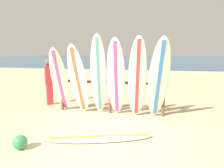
{
  "coord_description": "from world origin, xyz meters",
  "views": [
    {
      "loc": [
        0.98,
        -3.86,
        1.96
      ],
      "look_at": [
        -0.39,
        2.6,
        0.9
      ],
      "focal_mm": 32.25,
      "sensor_mm": 36.0,
      "label": 1
    }
  ],
  "objects_px": {
    "surfboard_leaning_center": "(116,79)",
    "surfboard_leaning_center_right": "(137,79)",
    "surfboard_leaning_right": "(159,80)",
    "small_boat_offshore": "(140,63)",
    "surfboard_leaning_center_left": "(99,76)",
    "surfboard_leaning_far_left": "(60,81)",
    "beachgoer_standing": "(49,80)",
    "surfboard_lying_on_sand": "(100,138)",
    "surfboard_leaning_left": "(78,80)",
    "surfboard_rack": "(110,90)",
    "beach_ball": "(20,142)"
  },
  "relations": [
    {
      "from": "surfboard_leaning_left",
      "to": "small_boat_offshore",
      "type": "bearing_deg",
      "value": 90.2
    },
    {
      "from": "surfboard_leaning_right",
      "to": "surfboard_rack",
      "type": "bearing_deg",
      "value": 163.41
    },
    {
      "from": "beachgoer_standing",
      "to": "beach_ball",
      "type": "relative_size",
      "value": 5.73
    },
    {
      "from": "surfboard_leaning_center",
      "to": "surfboard_leaning_far_left",
      "type": "bearing_deg",
      "value": 176.23
    },
    {
      "from": "surfboard_leaning_left",
      "to": "surfboard_leaning_center_left",
      "type": "xyz_separation_m",
      "value": [
        0.65,
        0.01,
        0.14
      ]
    },
    {
      "from": "surfboard_leaning_center_right",
      "to": "surfboard_leaning_far_left",
      "type": "bearing_deg",
      "value": 176.32
    },
    {
      "from": "surfboard_leaning_center_left",
      "to": "surfboard_leaning_center",
      "type": "relative_size",
      "value": 1.05
    },
    {
      "from": "surfboard_leaning_center",
      "to": "surfboard_leaning_center_right",
      "type": "height_order",
      "value": "surfboard_leaning_center_right"
    },
    {
      "from": "beachgoer_standing",
      "to": "beach_ball",
      "type": "xyz_separation_m",
      "value": [
        1.19,
        -3.37,
        -0.79
      ]
    },
    {
      "from": "surfboard_rack",
      "to": "small_boat_offshore",
      "type": "relative_size",
      "value": 1.33
    },
    {
      "from": "surfboard_leaning_far_left",
      "to": "surfboard_leaning_center_right",
      "type": "bearing_deg",
      "value": -3.68
    },
    {
      "from": "surfboard_leaning_center",
      "to": "surfboard_leaning_center_right",
      "type": "distance_m",
      "value": 0.63
    },
    {
      "from": "surfboard_lying_on_sand",
      "to": "small_boat_offshore",
      "type": "distance_m",
      "value": 28.51
    },
    {
      "from": "surfboard_rack",
      "to": "surfboard_leaning_center_left",
      "type": "height_order",
      "value": "surfboard_leaning_center_left"
    },
    {
      "from": "surfboard_leaning_far_left",
      "to": "beachgoer_standing",
      "type": "xyz_separation_m",
      "value": [
        -0.86,
        0.84,
        -0.12
      ]
    },
    {
      "from": "surfboard_leaning_far_left",
      "to": "surfboard_lying_on_sand",
      "type": "bearing_deg",
      "value": -43.77
    },
    {
      "from": "beach_ball",
      "to": "surfboard_leaning_right",
      "type": "bearing_deg",
      "value": 40.44
    },
    {
      "from": "surfboard_leaning_center_left",
      "to": "surfboard_leaning_right",
      "type": "xyz_separation_m",
      "value": [
        1.76,
        -0.05,
        -0.05
      ]
    },
    {
      "from": "surfboard_leaning_left",
      "to": "surfboard_leaning_center_left",
      "type": "bearing_deg",
      "value": 0.63
    },
    {
      "from": "surfboard_leaning_right",
      "to": "small_boat_offshore",
      "type": "distance_m",
      "value": 27.07
    },
    {
      "from": "beachgoer_standing",
      "to": "surfboard_lying_on_sand",
      "type": "bearing_deg",
      "value": -44.0
    },
    {
      "from": "surfboard_leaning_left",
      "to": "small_boat_offshore",
      "type": "xyz_separation_m",
      "value": [
        -0.09,
        26.9,
        -0.84
      ]
    },
    {
      "from": "surfboard_rack",
      "to": "beachgoer_standing",
      "type": "relative_size",
      "value": 2.02
    },
    {
      "from": "surfboard_leaning_center_left",
      "to": "surfboard_leaning_center_right",
      "type": "relative_size",
      "value": 1.03
    },
    {
      "from": "surfboard_rack",
      "to": "surfboard_leaning_center_right",
      "type": "xyz_separation_m",
      "value": [
        0.9,
        -0.43,
        0.44
      ]
    },
    {
      "from": "surfboard_leaning_left",
      "to": "surfboard_lying_on_sand",
      "type": "distance_m",
      "value": 2.21
    },
    {
      "from": "surfboard_leaning_far_left",
      "to": "small_boat_offshore",
      "type": "bearing_deg",
      "value": 88.75
    },
    {
      "from": "surfboard_leaning_center_left",
      "to": "surfboard_leaning_center",
      "type": "bearing_deg",
      "value": 0.58
    },
    {
      "from": "surfboard_leaning_far_left",
      "to": "beach_ball",
      "type": "distance_m",
      "value": 2.7
    },
    {
      "from": "surfboard_leaning_center_left",
      "to": "surfboard_leaning_left",
      "type": "bearing_deg",
      "value": -179.37
    },
    {
      "from": "surfboard_leaning_center",
      "to": "surfboard_leaning_right",
      "type": "distance_m",
      "value": 1.23
    },
    {
      "from": "surfboard_leaning_right",
      "to": "surfboard_leaning_center",
      "type": "bearing_deg",
      "value": 177.4
    },
    {
      "from": "surfboard_leaning_right",
      "to": "small_boat_offshore",
      "type": "height_order",
      "value": "surfboard_leaning_right"
    },
    {
      "from": "surfboard_leaning_center",
      "to": "surfboard_leaning_center_right",
      "type": "bearing_deg",
      "value": -3.4
    },
    {
      "from": "surfboard_leaning_right",
      "to": "surfboard_lying_on_sand",
      "type": "relative_size",
      "value": 0.96
    },
    {
      "from": "surfboard_leaning_left",
      "to": "surfboard_leaning_right",
      "type": "distance_m",
      "value": 2.41
    },
    {
      "from": "surfboard_rack",
      "to": "surfboard_leaning_center_right",
      "type": "relative_size",
      "value": 1.42
    },
    {
      "from": "small_boat_offshore",
      "to": "surfboard_leaning_right",
      "type": "bearing_deg",
      "value": -84.7
    },
    {
      "from": "surfboard_rack",
      "to": "surfboard_leaning_center",
      "type": "relative_size",
      "value": 1.45
    },
    {
      "from": "surfboard_leaning_left",
      "to": "surfboard_leaning_far_left",
      "type": "bearing_deg",
      "value": 168.75
    },
    {
      "from": "surfboard_leaning_left",
      "to": "surfboard_lying_on_sand",
      "type": "xyz_separation_m",
      "value": [
        1.12,
        -1.59,
        -1.06
      ]
    },
    {
      "from": "small_boat_offshore",
      "to": "surfboard_rack",
      "type": "bearing_deg",
      "value": -87.83
    },
    {
      "from": "surfboard_leaning_left",
      "to": "small_boat_offshore",
      "type": "relative_size",
      "value": 0.85
    },
    {
      "from": "surfboard_leaning_left",
      "to": "surfboard_leaning_center_right",
      "type": "height_order",
      "value": "surfboard_leaning_center_right"
    },
    {
      "from": "surfboard_leaning_far_left",
      "to": "beachgoer_standing",
      "type": "distance_m",
      "value": 1.21
    },
    {
      "from": "surfboard_leaning_center_left",
      "to": "surfboard_leaning_center_right",
      "type": "xyz_separation_m",
      "value": [
        1.16,
        -0.03,
        -0.03
      ]
    },
    {
      "from": "beachgoer_standing",
      "to": "surfboard_leaning_center",
      "type": "bearing_deg",
      "value": -19.57
    },
    {
      "from": "surfboard_leaning_right",
      "to": "surfboard_leaning_center_right",
      "type": "bearing_deg",
      "value": 178.25
    },
    {
      "from": "surfboard_leaning_center_left",
      "to": "beach_ball",
      "type": "xyz_separation_m",
      "value": [
        -1.0,
        -2.4,
        -1.09
      ]
    },
    {
      "from": "beachgoer_standing",
      "to": "small_boat_offshore",
      "type": "bearing_deg",
      "value": 86.81
    }
  ]
}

